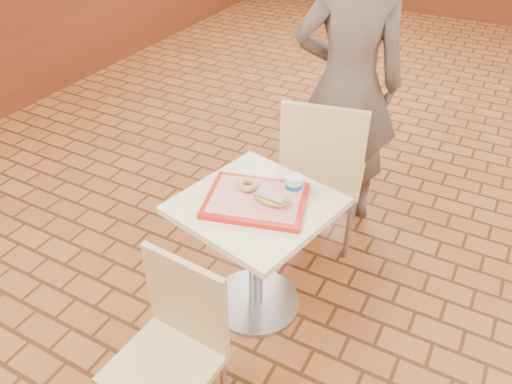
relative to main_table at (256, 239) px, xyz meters
The scene contains 9 objects.
wainscot_band 1.21m from the main_table, 33.12° to the left, with size 8.00×10.00×1.00m.
main_table is the anchor object (origin of this frame).
chair_main_front 0.68m from the main_table, 89.32° to the right, with size 0.39×0.39×0.80m.
chair_main_back 0.64m from the main_table, 82.77° to the left, with size 0.52×0.52×0.95m.
customer 1.07m from the main_table, 86.88° to the left, with size 0.63×0.41×1.73m, color brown.
serving_tray 0.23m from the main_table, ahead, with size 0.45×0.35×0.03m.
ring_donut 0.28m from the main_table, 144.77° to the left, with size 0.10×0.10×0.03m, color #C59048.
long_john_donut 0.28m from the main_table, ahead, with size 0.17×0.09×0.05m.
paper_cup 0.34m from the main_table, 36.96° to the left, with size 0.08×0.08×0.10m.
Camera 1 is at (-0.15, -2.24, 2.04)m, focal length 35.00 mm.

